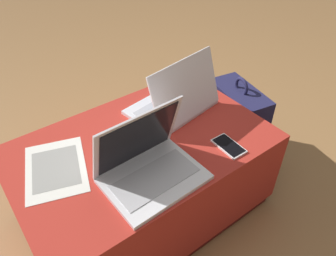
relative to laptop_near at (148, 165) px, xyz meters
The scene contains 7 objects.
ground_plane 0.50m from the laptop_near, 65.36° to the left, with size 14.00×14.00×0.00m, color #9E7042.
ottoman 0.31m from the laptop_near, 65.36° to the left, with size 1.01×0.65×0.42m.
laptop_near is the anchor object (origin of this frame).
laptop_far 0.40m from the laptop_near, 38.38° to the left, with size 0.40×0.31×0.26m.
cell_phone 0.34m from the laptop_near, 10.93° to the right, with size 0.08×0.13×0.01m.
backpack 0.79m from the laptop_near, 16.38° to the left, with size 0.27×0.36×0.47m.
paper_sheet 0.35m from the laptop_near, 137.51° to the left, with size 0.29×0.35×0.00m.
Camera 1 is at (-0.49, -0.83, 1.28)m, focal length 35.00 mm.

